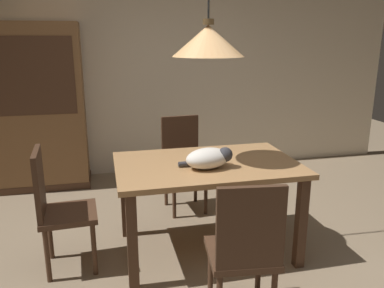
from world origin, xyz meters
The scene contains 8 objects.
back_wall centered at (0.00, 2.65, 1.45)m, with size 6.40×0.10×2.90m, color beige.
dining_table centered at (0.12, 0.51, 0.65)m, with size 1.40×0.90×0.75m.
chair_near_front centered at (0.11, -0.37, 0.51)m, with size 0.44×0.44×0.93m.
chair_far_back centered at (0.11, 1.39, 0.51)m, with size 0.43×0.43×0.93m.
chair_left_side centered at (-1.01, 0.51, 0.51)m, with size 0.42×0.42×0.93m.
cat_sleeping centered at (0.10, 0.39, 0.83)m, with size 0.40×0.29×0.16m.
pendant_lamp centered at (0.12, 0.51, 1.66)m, with size 0.52×0.52×1.30m.
hutch_bookcase centered at (-1.39, 2.32, 0.89)m, with size 1.12×0.45×1.85m.
Camera 1 is at (-0.64, -2.24, 1.68)m, focal length 36.29 mm.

